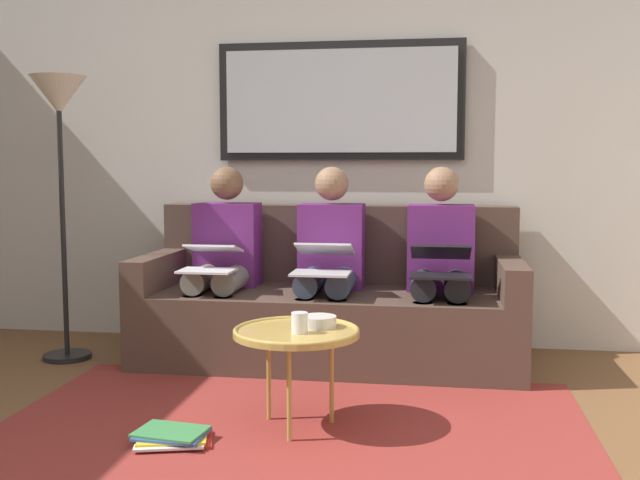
# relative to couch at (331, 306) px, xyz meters

# --- Properties ---
(wall_rear) EXTENTS (6.00, 0.12, 2.60)m
(wall_rear) POSITION_rel_couch_xyz_m (0.00, -0.48, 0.99)
(wall_rear) COLOR beige
(wall_rear) RESTS_ON ground_plane
(area_rug) EXTENTS (2.60, 1.80, 0.01)m
(area_rug) POSITION_rel_couch_xyz_m (0.00, 1.27, -0.31)
(area_rug) COLOR maroon
(area_rug) RESTS_ON ground_plane
(couch) EXTENTS (2.20, 0.90, 0.90)m
(couch) POSITION_rel_couch_xyz_m (0.00, 0.00, 0.00)
(couch) COLOR #4C382D
(couch) RESTS_ON ground_plane
(framed_mirror) EXTENTS (1.56, 0.05, 0.74)m
(framed_mirror) POSITION_rel_couch_xyz_m (0.00, -0.39, 1.24)
(framed_mirror) COLOR black
(coffee_table) EXTENTS (0.55, 0.55, 0.45)m
(coffee_table) POSITION_rel_couch_xyz_m (-0.02, 1.22, 0.11)
(coffee_table) COLOR tan
(coffee_table) RESTS_ON ground_plane
(cup) EXTENTS (0.07, 0.07, 0.09)m
(cup) POSITION_rel_couch_xyz_m (-0.05, 1.27, 0.17)
(cup) COLOR silver
(cup) RESTS_ON coffee_table
(bowl) EXTENTS (0.16, 0.16, 0.05)m
(bowl) POSITION_rel_couch_xyz_m (-0.11, 1.14, 0.15)
(bowl) COLOR beige
(bowl) RESTS_ON coffee_table
(person_left) EXTENTS (0.38, 0.58, 1.14)m
(person_left) POSITION_rel_couch_xyz_m (-0.64, 0.07, 0.30)
(person_left) COLOR #66236B
(person_left) RESTS_ON couch
(laptop_black) EXTENTS (0.32, 0.37, 0.16)m
(laptop_black) POSITION_rel_couch_xyz_m (-0.64, 0.30, 0.32)
(laptop_black) COLOR black
(person_middle) EXTENTS (0.38, 0.58, 1.14)m
(person_middle) POSITION_rel_couch_xyz_m (0.00, 0.07, 0.30)
(person_middle) COLOR #66236B
(person_middle) RESTS_ON couch
(laptop_silver) EXTENTS (0.32, 0.38, 0.17)m
(laptop_silver) POSITION_rel_couch_xyz_m (0.00, 0.30, 0.32)
(laptop_silver) COLOR silver
(person_right) EXTENTS (0.38, 0.58, 1.14)m
(person_right) POSITION_rel_couch_xyz_m (0.64, 0.07, 0.30)
(person_right) COLOR #66236B
(person_right) RESTS_ON couch
(laptop_white) EXTENTS (0.30, 0.35, 0.15)m
(laptop_white) POSITION_rel_couch_xyz_m (0.64, 0.31, 0.32)
(laptop_white) COLOR white
(magazine_stack) EXTENTS (0.34, 0.30, 0.05)m
(magazine_stack) POSITION_rel_couch_xyz_m (0.45, 1.48, -0.28)
(magazine_stack) COLOR red
(magazine_stack) RESTS_ON ground_plane
(standing_lamp) EXTENTS (0.32, 0.32, 1.66)m
(standing_lamp) POSITION_rel_couch_xyz_m (1.55, 0.27, 1.06)
(standing_lamp) COLOR black
(standing_lamp) RESTS_ON ground_plane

